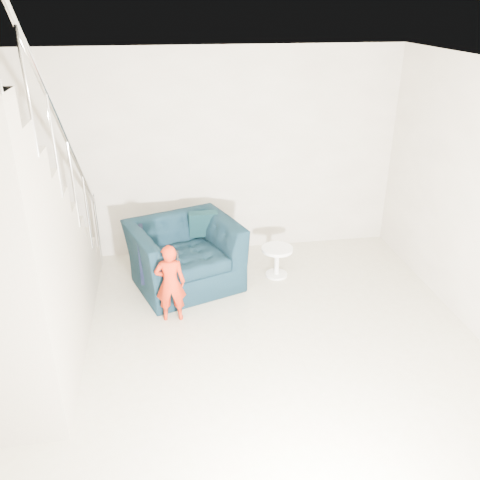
% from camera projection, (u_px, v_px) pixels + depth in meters
% --- Properties ---
extents(floor, '(5.50, 5.50, 0.00)m').
position_uv_depth(floor, '(244.00, 378.00, 4.72)').
color(floor, tan).
rests_on(floor, ground).
extents(ceiling, '(5.50, 5.50, 0.00)m').
position_uv_depth(ceiling, '(246.00, 76.00, 3.56)').
color(ceiling, silver).
rests_on(ceiling, back_wall).
extents(back_wall, '(5.00, 0.00, 5.00)m').
position_uv_depth(back_wall, '(210.00, 155.00, 6.59)').
color(back_wall, '#A69A87').
rests_on(back_wall, floor).
extents(armchair, '(1.50, 1.41, 0.79)m').
position_uv_depth(armchair, '(185.00, 255.00, 6.12)').
color(armchair, black).
rests_on(armchair, floor).
extents(toddler, '(0.33, 0.23, 0.90)m').
position_uv_depth(toddler, '(170.00, 283.00, 5.41)').
color(toddler, '#A60510').
rests_on(toddler, floor).
extents(side_table, '(0.39, 0.39, 0.39)m').
position_uv_depth(side_table, '(277.00, 257.00, 6.36)').
color(side_table, white).
rests_on(side_table, floor).
extents(staircase, '(1.02, 3.03, 3.62)m').
position_uv_depth(staircase, '(13.00, 277.00, 4.52)').
color(staircase, '#ADA089').
rests_on(staircase, floor).
extents(cushion, '(0.36, 0.17, 0.35)m').
position_uv_depth(cushion, '(203.00, 224.00, 6.36)').
color(cushion, black).
rests_on(cushion, armchair).
extents(throw, '(0.05, 0.50, 0.56)m').
position_uv_depth(throw, '(142.00, 254.00, 5.92)').
color(throw, black).
rests_on(throw, armchair).
extents(phone, '(0.02, 0.05, 0.10)m').
position_uv_depth(phone, '(177.00, 255.00, 5.27)').
color(phone, black).
rests_on(phone, toddler).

